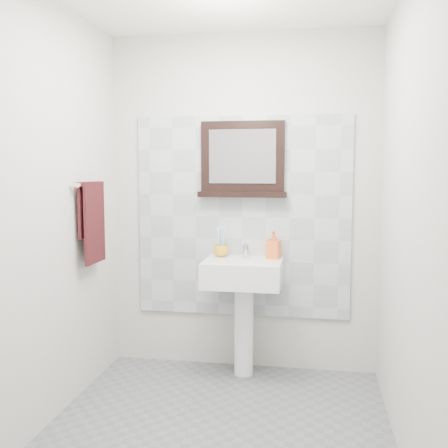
# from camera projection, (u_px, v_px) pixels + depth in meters

# --- Properties ---
(floor) EXTENTS (2.00, 2.20, 0.01)m
(floor) POSITION_uv_depth(u_px,v_px,m) (215.00, 435.00, 2.97)
(floor) COLOR slate
(floor) RESTS_ON ground
(back_wall) EXTENTS (2.00, 0.01, 2.50)m
(back_wall) POSITION_uv_depth(u_px,v_px,m) (242.00, 203.00, 3.92)
(back_wall) COLOR beige
(back_wall) RESTS_ON ground
(front_wall) EXTENTS (2.00, 0.01, 2.50)m
(front_wall) POSITION_uv_depth(u_px,v_px,m) (153.00, 244.00, 1.77)
(front_wall) COLOR beige
(front_wall) RESTS_ON ground
(left_wall) EXTENTS (0.01, 2.20, 2.50)m
(left_wall) POSITION_uv_depth(u_px,v_px,m) (44.00, 213.00, 3.01)
(left_wall) COLOR beige
(left_wall) RESTS_ON ground
(right_wall) EXTENTS (0.01, 2.20, 2.50)m
(right_wall) POSITION_uv_depth(u_px,v_px,m) (407.00, 219.00, 2.67)
(right_wall) COLOR beige
(right_wall) RESTS_ON ground
(splashback) EXTENTS (1.60, 0.02, 1.50)m
(splashback) POSITION_uv_depth(u_px,v_px,m) (242.00, 217.00, 3.92)
(splashback) COLOR #A9B2B7
(splashback) RESTS_ON back_wall
(pedestal_sink) EXTENTS (0.55, 0.44, 0.96)m
(pedestal_sink) POSITION_uv_depth(u_px,v_px,m) (243.00, 285.00, 3.75)
(pedestal_sink) COLOR white
(pedestal_sink) RESTS_ON ground
(toothbrush_cup) EXTENTS (0.12, 0.12, 0.09)m
(toothbrush_cup) POSITION_uv_depth(u_px,v_px,m) (221.00, 251.00, 3.88)
(toothbrush_cup) COLOR gold
(toothbrush_cup) RESTS_ON pedestal_sink
(toothbrushes) EXTENTS (0.05, 0.04, 0.21)m
(toothbrushes) POSITION_uv_depth(u_px,v_px,m) (221.00, 240.00, 3.88)
(toothbrushes) COLOR white
(toothbrushes) RESTS_ON toothbrush_cup
(soap_dispenser) EXTENTS (0.11, 0.11, 0.20)m
(soap_dispenser) POSITION_uv_depth(u_px,v_px,m) (274.00, 245.00, 3.79)
(soap_dispenser) COLOR red
(soap_dispenser) RESTS_ON pedestal_sink
(framed_mirror) EXTENTS (0.65, 0.11, 0.56)m
(framed_mirror) POSITION_uv_depth(u_px,v_px,m) (243.00, 161.00, 3.85)
(framed_mirror) COLOR black
(framed_mirror) RESTS_ON back_wall
(towel_bar) EXTENTS (0.07, 0.40, 0.03)m
(towel_bar) POSITION_uv_depth(u_px,v_px,m) (90.00, 185.00, 3.50)
(towel_bar) COLOR silver
(towel_bar) RESTS_ON left_wall
(hand_towel) EXTENTS (0.06, 0.30, 0.55)m
(hand_towel) POSITION_uv_depth(u_px,v_px,m) (92.00, 216.00, 3.52)
(hand_towel) COLOR black
(hand_towel) RESTS_ON towel_bar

